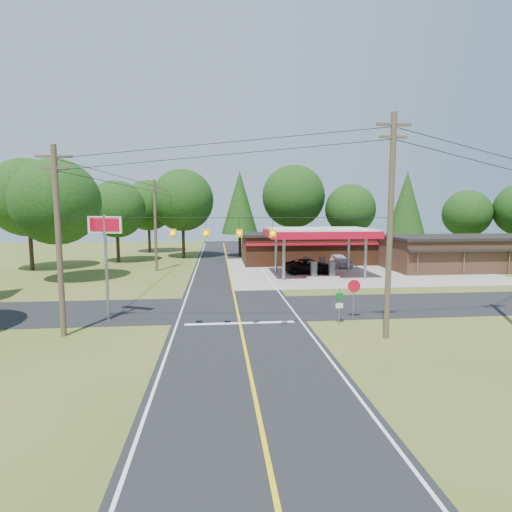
{
  "coord_description": "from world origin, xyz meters",
  "views": [
    {
      "loc": [
        -1.29,
        -26.59,
        6.68
      ],
      "look_at": [
        2.0,
        7.0,
        2.8
      ],
      "focal_mm": 28.0,
      "sensor_mm": 36.0,
      "label": 1
    }
  ],
  "objects": [
    {
      "name": "strip_building",
      "position": [
        28.0,
        15.98,
        1.91
      ],
      "size": [
        20.4,
        8.75,
        3.8
      ],
      "color": "#3B2318",
      "rests_on": "ground"
    },
    {
      "name": "utility_pole_far_left",
      "position": [
        -8.0,
        18.0,
        5.2
      ],
      "size": [
        1.8,
        0.3,
        10.0
      ],
      "color": "#473828",
      "rests_on": "ground"
    },
    {
      "name": "ground",
      "position": [
        0.0,
        0.0,
        0.0
      ],
      "size": [
        120.0,
        120.0,
        0.0
      ],
      "primitive_type": "plane",
      "color": "#43551E",
      "rests_on": "ground"
    },
    {
      "name": "convenience_store",
      "position": [
        10.0,
        22.98,
        1.92
      ],
      "size": [
        16.4,
        7.55,
        3.8
      ],
      "color": "#562D18",
      "rests_on": "ground"
    },
    {
      "name": "lane_center_yellow",
      "position": [
        0.0,
        0.0,
        0.03
      ],
      "size": [
        0.15,
        110.0,
        0.0
      ],
      "primitive_type": "cube",
      "color": "yellow",
      "rests_on": "main_highway"
    },
    {
      "name": "cross_road",
      "position": [
        0.0,
        0.0,
        0.01
      ],
      "size": [
        70.0,
        7.0,
        0.02
      ],
      "primitive_type": "cube",
      "color": "black",
      "rests_on": "ground"
    },
    {
      "name": "main_highway",
      "position": [
        0.0,
        0.0,
        0.01
      ],
      "size": [
        8.0,
        120.0,
        0.02
      ],
      "primitive_type": "cube",
      "color": "black",
      "rests_on": "ground"
    },
    {
      "name": "route_sign_post",
      "position": [
        5.8,
        -4.31,
        1.28
      ],
      "size": [
        0.44,
        0.09,
        2.15
      ],
      "color": "gray",
      "rests_on": "ground"
    },
    {
      "name": "big_stop_sign",
      "position": [
        -7.96,
        -2.01,
        4.73
      ],
      "size": [
        2.22,
        1.02,
        6.42
      ],
      "color": "gray",
      "rests_on": "ground"
    },
    {
      "name": "treeline_backdrop",
      "position": [
        0.82,
        24.01,
        7.49
      ],
      "size": [
        70.27,
        51.59,
        13.3
      ],
      "color": "#332316",
      "rests_on": "ground"
    },
    {
      "name": "utility_pole_near_left",
      "position": [
        -9.5,
        -5.0,
        5.2
      ],
      "size": [
        1.8,
        0.3,
        10.0
      ],
      "color": "#473828",
      "rests_on": "ground"
    },
    {
      "name": "octagonal_stop_sign",
      "position": [
        7.0,
        -3.35,
        1.89
      ],
      "size": [
        0.87,
        0.16,
        2.53
      ],
      "color": "gray",
      "rests_on": "ground"
    },
    {
      "name": "sedan_car",
      "position": [
        12.97,
        19.11,
        0.78
      ],
      "size": [
        5.45,
        5.45,
        1.55
      ],
      "primitive_type": "imported",
      "rotation": [
        0.0,
        0.0,
        0.22
      ],
      "color": "silver",
      "rests_on": "ground"
    },
    {
      "name": "utility_pole_north",
      "position": [
        -6.5,
        35.0,
        4.75
      ],
      "size": [
        0.3,
        0.3,
        9.5
      ],
      "color": "#473828",
      "rests_on": "ground"
    },
    {
      "name": "utility_pole_near_right",
      "position": [
        7.5,
        -7.0,
        5.96
      ],
      "size": [
        1.8,
        0.3,
        11.5
      ],
      "color": "#473828",
      "rests_on": "ground"
    },
    {
      "name": "suv_car",
      "position": [
        8.5,
        14.5,
        0.77
      ],
      "size": [
        5.62,
        5.62,
        1.53
      ],
      "primitive_type": "imported",
      "rotation": [
        0.0,
        0.0,
        1.59
      ],
      "color": "black",
      "rests_on": "ground"
    },
    {
      "name": "gas_canopy",
      "position": [
        9.0,
        13.0,
        4.27
      ],
      "size": [
        10.6,
        7.4,
        4.88
      ],
      "color": "gray",
      "rests_on": "ground"
    },
    {
      "name": "overhead_beacons",
      "position": [
        -1.0,
        -6.0,
        6.21
      ],
      "size": [
        17.04,
        2.04,
        1.03
      ],
      "color": "black",
      "rests_on": "ground"
    }
  ]
}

